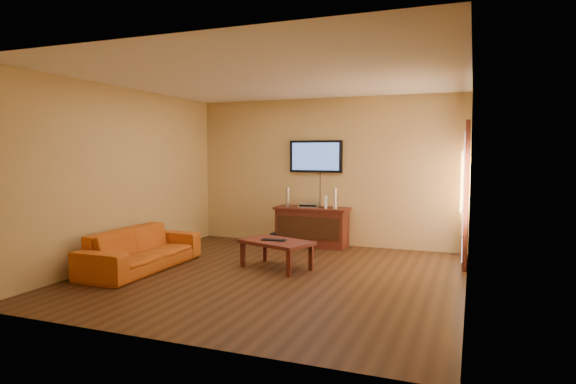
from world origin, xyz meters
The scene contains 14 objects.
ground_plane centered at (0.00, 0.00, 0.00)m, with size 5.00×5.00×0.00m, color #341E0E.
room_walls centered at (0.00, 0.62, 1.69)m, with size 5.00×5.00×5.00m.
french_door centered at (2.46, 1.70, 1.05)m, with size 0.07×1.02×2.22m.
media_console centered at (-0.18, 2.24, 0.36)m, with size 1.34×0.51×0.71m.
television centered at (-0.18, 2.45, 1.63)m, with size 1.00×0.08×0.59m.
coffee_table centered at (-0.12, 0.40, 0.36)m, with size 1.17×0.92×0.42m.
sofa centered at (-1.95, -0.32, 0.39)m, with size 2.01×0.59×0.79m, color #C25715.
speaker_left centered at (-0.65, 2.24, 0.87)m, with size 0.10×0.10×0.35m.
speaker_right centered at (0.26, 2.21, 0.88)m, with size 0.10×0.10×0.36m.
av_receiver centered at (-0.23, 2.23, 0.75)m, with size 0.35×0.25×0.08m, color silver.
game_console centered at (0.10, 2.21, 0.83)m, with size 0.05×0.17×0.24m, color white.
subwoofer centered at (-0.80, 2.11, 0.11)m, with size 0.22×0.22×0.22m, color black.
bottle centered at (-0.72, 1.87, 0.09)m, with size 0.07×0.07×0.19m.
keyboard centered at (-0.15, 0.39, 0.43)m, with size 0.36×0.16×0.02m.
Camera 1 is at (2.55, -6.02, 1.68)m, focal length 30.00 mm.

